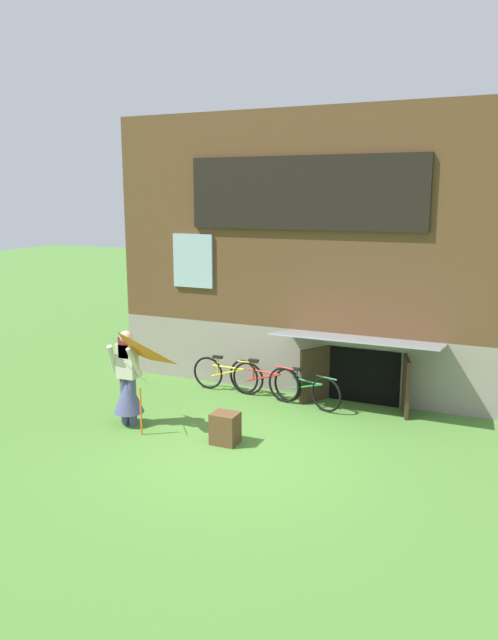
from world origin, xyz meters
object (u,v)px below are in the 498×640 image
(kite, at_px, (119,359))
(bicycle_yellow, at_px, (228,375))
(bicycle_red, at_px, (263,380))
(person, at_px, (128,386))
(wooden_crate, at_px, (225,428))
(bicycle_green, at_px, (306,389))

(kite, height_order, bicycle_yellow, kite)
(bicycle_red, relative_size, bicycle_yellow, 1.02)
(kite, xyz_separation_m, bicycle_yellow, (0.51, 2.88, -0.99))
(person, relative_size, wooden_crate, 3.30)
(bicycle_green, xyz_separation_m, wooden_crate, (-0.62, -2.18, -0.09))
(bicycle_red, bearing_deg, wooden_crate, -71.69)
(person, relative_size, bicycle_green, 1.12)
(person, distance_m, kite, 0.88)
(bicycle_green, bearing_deg, bicycle_yellow, -169.06)
(kite, height_order, bicycle_green, kite)
(kite, bearing_deg, bicycle_yellow, 80.04)
(bicycle_red, distance_m, bicycle_yellow, 0.80)
(kite, distance_m, bicycle_green, 3.63)
(kite, relative_size, bicycle_red, 1.04)
(person, height_order, wooden_crate, person)
(person, xyz_separation_m, bicycle_yellow, (0.76, 2.32, -0.35))
(kite, bearing_deg, bicycle_red, 65.23)
(wooden_crate, bearing_deg, bicycle_green, 74.19)
(kite, bearing_deg, bicycle_green, 50.22)
(person, distance_m, bicycle_red, 2.77)
(bicycle_green, relative_size, wooden_crate, 2.94)
(bicycle_yellow, relative_size, wooden_crate, 3.12)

